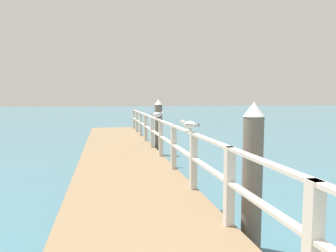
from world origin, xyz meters
TOP-DOWN VIEW (x-y plane):
  - pier_deck at (0.00, 9.10)m, footprint 2.40×18.20m
  - pier_railing at (1.12, 9.10)m, footprint 0.12×16.72m
  - dock_piling_near at (1.50, 4.21)m, footprint 0.29×0.29m
  - dock_piling_far at (1.50, 11.61)m, footprint 0.29×0.29m
  - seagull_foreground at (1.12, 6.04)m, footprint 0.31×0.42m
  - seagull_background at (1.13, 9.72)m, footprint 0.48×0.21m

SIDE VIEW (x-z plane):
  - pier_deck at x=0.00m, z-range 0.00..0.45m
  - dock_piling_near at x=1.50m, z-range 0.01..2.12m
  - dock_piling_far at x=1.50m, z-range 0.01..2.12m
  - pier_railing at x=1.12m, z-range 0.58..1.64m
  - seagull_foreground at x=1.12m, z-range 1.54..1.76m
  - seagull_background at x=1.13m, z-range 1.54..1.76m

